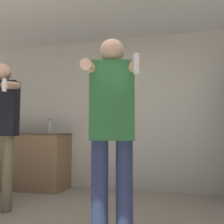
% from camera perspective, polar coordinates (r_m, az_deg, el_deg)
% --- Properties ---
extents(wall_back, '(7.00, 0.06, 2.55)m').
position_cam_1_polar(wall_back, '(4.19, 4.52, -0.04)').
color(wall_back, beige).
rests_on(wall_back, ground_plane).
extents(counter, '(1.47, 0.60, 0.92)m').
position_cam_1_polar(counter, '(4.55, -19.19, -10.45)').
color(counter, '#997551').
rests_on(counter, ground_plane).
extents(bottle_dark_rum, '(0.08, 0.08, 0.24)m').
position_cam_1_polar(bottle_dark_rum, '(4.23, -14.08, -3.65)').
color(bottle_dark_rum, silver).
rests_on(bottle_dark_rum, counter).
extents(person_woman_foreground, '(0.51, 0.59, 1.73)m').
position_cam_1_polar(person_woman_foreground, '(2.06, 0.00, -3.40)').
color(person_woman_foreground, navy).
rests_on(person_woman_foreground, ground_plane).
extents(person_man_side, '(0.56, 0.58, 1.79)m').
position_cam_1_polar(person_man_side, '(3.32, -24.29, -1.67)').
color(person_man_side, '#75664C').
rests_on(person_man_side, ground_plane).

